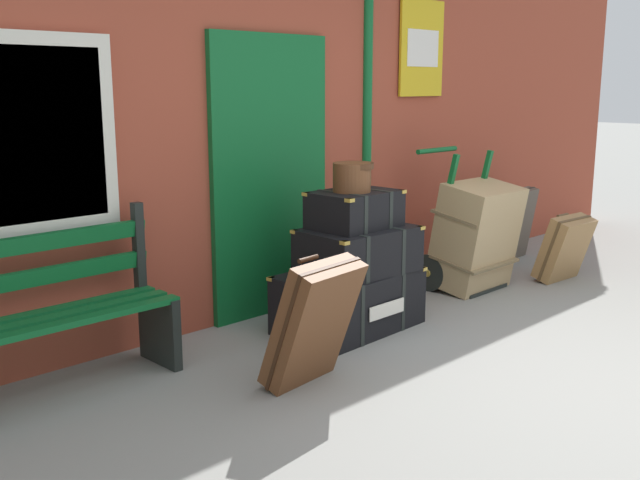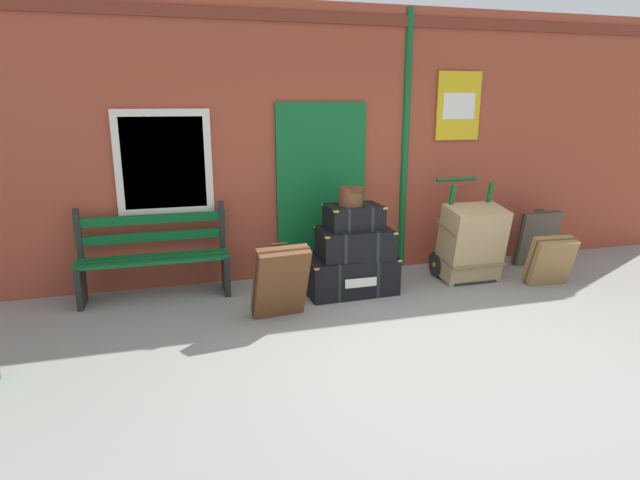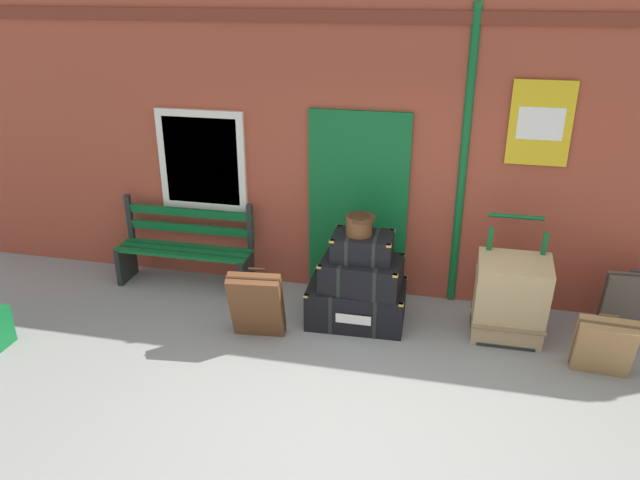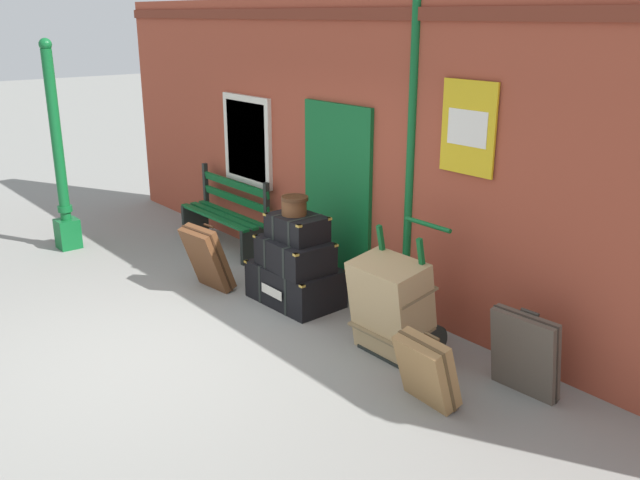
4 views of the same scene
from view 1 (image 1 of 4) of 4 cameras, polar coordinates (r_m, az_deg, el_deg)
The scene contains 12 objects.
ground_plane at distance 4.59m, azimuth 19.86°, elevation -10.99°, with size 60.00×60.00×0.00m, color gray.
brick_facade at distance 5.80m, azimuth -3.09°, elevation 10.62°, with size 10.40×0.35×3.20m.
platform_bench at distance 4.42m, azimuth -21.27°, elevation -5.84°, with size 1.60×0.43×1.01m.
steamer_trunk_base at distance 5.31m, azimuth 2.26°, elevation -4.70°, with size 1.03×0.68×0.43m.
steamer_trunk_middle at distance 5.23m, azimuth 2.99°, elevation -0.78°, with size 0.83×0.58×0.33m.
steamer_trunk_top at distance 5.19m, azimuth 2.71°, elevation 2.40°, with size 0.62×0.46×0.27m.
round_hatbox at distance 5.13m, azimuth 2.51°, elevation 5.05°, with size 0.29×0.28×0.20m.
porters_trolley at distance 6.53m, azimuth 10.65°, elevation -1.17°, with size 0.71×0.62×1.19m.
large_brown_trunk at distance 6.39m, azimuth 12.01°, elevation 0.31°, with size 0.70×0.58×0.94m.
suitcase_umber at distance 7.60m, azimuth 14.78°, elevation 1.17°, with size 0.60×0.26×0.74m.
suitcase_brown at distance 4.27m, azimuth -0.55°, elevation -6.46°, with size 0.56×0.47×0.77m.
suitcase_tan at distance 6.92m, azimuth 18.44°, elevation -0.59°, with size 0.52×0.38×0.61m.
Camera 1 is at (-3.87, -1.74, 1.73)m, focal length 41.22 mm.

